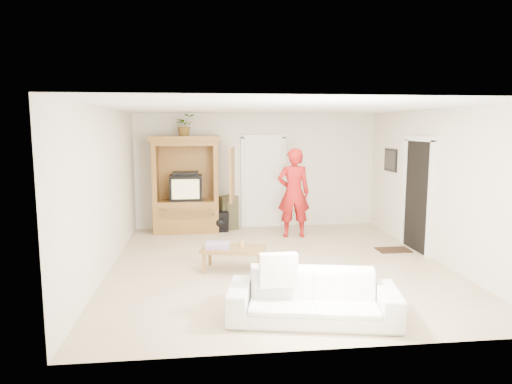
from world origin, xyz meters
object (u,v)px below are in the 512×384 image
Objects in this scene: armoire at (187,191)px; sofa at (313,297)px; man at (294,193)px; coffee_table at (234,250)px.

armoire is 1.05× the size of sofa.
man is at bearing 93.12° from sofa.
armoire reaches higher than coffee_table.
man is at bearing 70.13° from coffee_table.
coffee_table is at bearing 59.93° from man.
man is at bearing -18.95° from armoire.
man is 1.69× the size of coffee_table.
sofa is 1.81× the size of coffee_table.
armoire reaches higher than sofa.
coffee_table is (0.82, -2.89, -0.58)m from armoire.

